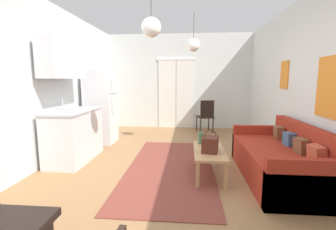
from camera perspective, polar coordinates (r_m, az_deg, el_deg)
ground_plane at (r=3.82m, az=0.15°, el=-14.61°), size 4.84×7.95×0.10m
wall_back at (r=7.23m, az=2.62°, el=7.91°), size 4.44×0.13×2.79m
wall_right at (r=3.97m, az=33.35°, el=6.31°), size 0.12×7.55×2.79m
wall_left at (r=4.28m, az=-30.38°, el=6.60°), size 0.12×7.55×2.79m
area_rug at (r=4.05m, az=0.60°, el=-12.39°), size 1.38×3.08×0.01m
couch at (r=3.92m, az=25.65°, el=-9.80°), size 0.92×1.97×0.80m
coffee_table at (r=3.70m, az=9.82°, el=-9.03°), size 0.45×1.01×0.40m
bamboo_vase at (r=3.98m, az=7.88°, el=-5.48°), size 0.10×0.10×0.41m
handbag at (r=3.55m, az=10.09°, el=-6.89°), size 0.27×0.31×0.33m
refrigerator at (r=5.68m, az=-15.81°, el=1.85°), size 0.64×0.62×1.65m
kitchen_counter at (r=4.56m, az=-22.14°, el=-0.18°), size 0.61×1.25×2.12m
accent_chair at (r=6.62m, az=9.04°, el=0.06°), size 0.51×0.50×0.90m
pendant_lamp_near at (r=3.59m, az=-4.05°, el=20.22°), size 0.28×0.28×0.75m
pendant_lamp_far at (r=5.15m, az=6.14°, el=16.36°), size 0.27×0.27×0.76m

